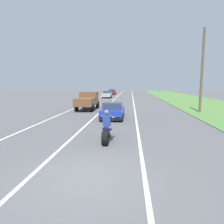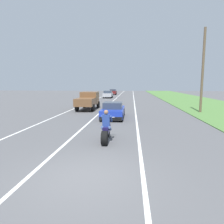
% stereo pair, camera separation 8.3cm
% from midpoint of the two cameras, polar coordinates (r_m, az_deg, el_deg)
% --- Properties ---
extents(ground_plane, '(160.00, 160.00, 0.00)m').
position_cam_midpoint_polar(ground_plane, '(6.67, -7.11, -17.82)').
color(ground_plane, '#565659').
extents(lane_stripe_left_solid, '(0.14, 120.00, 0.01)m').
position_cam_midpoint_polar(lane_stripe_left_solid, '(26.88, -8.94, 1.70)').
color(lane_stripe_left_solid, white).
rests_on(lane_stripe_left_solid, ground).
extents(lane_stripe_right_solid, '(0.14, 120.00, 0.01)m').
position_cam_midpoint_polar(lane_stripe_right_solid, '(26.02, 6.60, 1.54)').
color(lane_stripe_right_solid, white).
rests_on(lane_stripe_right_solid, ground).
extents(lane_stripe_centre_dashed, '(0.14, 120.00, 0.01)m').
position_cam_midpoint_polar(lane_stripe_centre_dashed, '(26.20, -1.30, 1.64)').
color(lane_stripe_centre_dashed, white).
rests_on(lane_stripe_centre_dashed, ground).
extents(grass_verge_right, '(10.00, 120.00, 0.06)m').
position_cam_midpoint_polar(grass_verge_right, '(28.07, 27.73, 1.20)').
color(grass_verge_right, '#517F3D').
rests_on(grass_verge_right, ground).
extents(motorcycle_with_rider, '(0.70, 2.21, 1.62)m').
position_cam_midpoint_polar(motorcycle_with_rider, '(10.11, -1.44, -5.19)').
color(motorcycle_with_rider, black).
rests_on(motorcycle_with_rider, ground).
extents(sports_car_blue, '(1.84, 4.30, 1.37)m').
position_cam_midpoint_polar(sports_car_blue, '(17.14, 0.45, 0.38)').
color(sports_car_blue, '#1E38B2').
rests_on(sports_car_blue, ground).
extents(pickup_truck_left_lane_brown, '(2.02, 4.80, 1.98)m').
position_cam_midpoint_polar(pickup_truck_left_lane_brown, '(23.01, -6.73, 3.46)').
color(pickup_truck_left_lane_brown, brown).
rests_on(pickup_truck_left_lane_brown, ground).
extents(utility_pole_roadside, '(0.24, 0.24, 8.33)m').
position_cam_midpoint_polar(utility_pole_roadside, '(22.16, 24.50, 10.56)').
color(utility_pole_roadside, brown).
rests_on(utility_pole_roadside, ground).
extents(distant_car_far_ahead, '(1.80, 4.00, 1.50)m').
position_cam_midpoint_polar(distant_car_far_ahead, '(42.08, -1.10, 5.08)').
color(distant_car_far_ahead, '#B2B2B7').
rests_on(distant_car_far_ahead, ground).
extents(distant_car_further_ahead, '(1.80, 4.00, 1.50)m').
position_cam_midpoint_polar(distant_car_further_ahead, '(54.82, 0.35, 5.76)').
color(distant_car_further_ahead, maroon).
rests_on(distant_car_further_ahead, ground).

